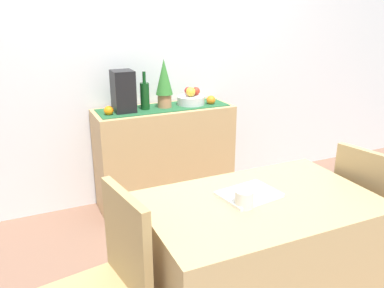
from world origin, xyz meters
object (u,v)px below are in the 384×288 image
(wine_bottle, at_px, (145,96))
(potted_plant, at_px, (164,82))
(open_book, at_px, (249,194))
(coffee_maker, at_px, (123,92))
(dining_table, at_px, (257,264))
(chair_by_corner, at_px, (372,244))
(sideboard_console, at_px, (165,157))
(fruit_bowl, at_px, (191,100))
(coffee_cup, at_px, (244,199))

(wine_bottle, distance_m, potted_plant, 0.19)
(open_book, bearing_deg, coffee_maker, 90.54)
(dining_table, bearing_deg, chair_by_corner, -0.26)
(chair_by_corner, bearing_deg, coffee_maker, 125.56)
(sideboard_console, bearing_deg, dining_table, -92.53)
(open_book, relative_size, chair_by_corner, 0.31)
(potted_plant, relative_size, open_book, 1.41)
(wine_bottle, xyz_separation_m, coffee_maker, (-0.17, 0.00, 0.05))
(sideboard_console, distance_m, chair_by_corner, 1.71)
(sideboard_console, bearing_deg, chair_by_corner, -63.46)
(dining_table, relative_size, open_book, 4.03)
(dining_table, bearing_deg, coffee_maker, 99.75)
(fruit_bowl, bearing_deg, coffee_maker, 180.00)
(wine_bottle, relative_size, chair_by_corner, 0.34)
(sideboard_console, xyz_separation_m, chair_by_corner, (0.76, -1.52, -0.16))
(potted_plant, bearing_deg, open_book, -94.19)
(sideboard_console, height_order, fruit_bowl, fruit_bowl)
(sideboard_console, relative_size, potted_plant, 2.87)
(coffee_maker, distance_m, dining_table, 1.67)
(sideboard_console, distance_m, fruit_bowl, 0.53)
(coffee_maker, bearing_deg, wine_bottle, 0.00)
(potted_plant, xyz_separation_m, open_book, (-0.11, -1.46, -0.32))
(coffee_maker, bearing_deg, chair_by_corner, -54.44)
(fruit_bowl, bearing_deg, potted_plant, -180.00)
(wine_bottle, xyz_separation_m, dining_table, (0.09, -1.52, -0.60))
(fruit_bowl, xyz_separation_m, coffee_cup, (-0.42, -1.54, -0.11))
(potted_plant, bearing_deg, fruit_bowl, 0.00)
(fruit_bowl, xyz_separation_m, chair_by_corner, (0.52, -1.52, -0.63))
(dining_table, bearing_deg, wine_bottle, 93.36)
(coffee_maker, xyz_separation_m, chair_by_corner, (1.09, -1.52, -0.75))
(potted_plant, relative_size, coffee_cup, 4.42)
(coffee_cup, bearing_deg, chair_by_corner, 1.31)
(dining_table, distance_m, coffee_cup, 0.43)
(fruit_bowl, height_order, potted_plant, potted_plant)
(dining_table, distance_m, open_book, 0.39)
(coffee_maker, relative_size, chair_by_corner, 0.36)
(sideboard_console, relative_size, coffee_maker, 3.49)
(wine_bottle, distance_m, open_book, 1.48)
(wine_bottle, xyz_separation_m, potted_plant, (0.16, -0.00, 0.10))
(potted_plant, bearing_deg, coffee_maker, 180.00)
(sideboard_console, bearing_deg, fruit_bowl, 0.00)
(wine_bottle, xyz_separation_m, chair_by_corner, (0.92, -1.52, -0.70))
(fruit_bowl, height_order, open_book, fruit_bowl)
(sideboard_console, distance_m, coffee_cup, 1.60)
(sideboard_console, bearing_deg, open_book, -93.89)
(chair_by_corner, bearing_deg, coffee_cup, -178.69)
(fruit_bowl, xyz_separation_m, coffee_maker, (-0.57, 0.00, 0.12))
(sideboard_console, height_order, coffee_cup, sideboard_console)
(potted_plant, height_order, dining_table, potted_plant)
(fruit_bowl, height_order, chair_by_corner, fruit_bowl)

